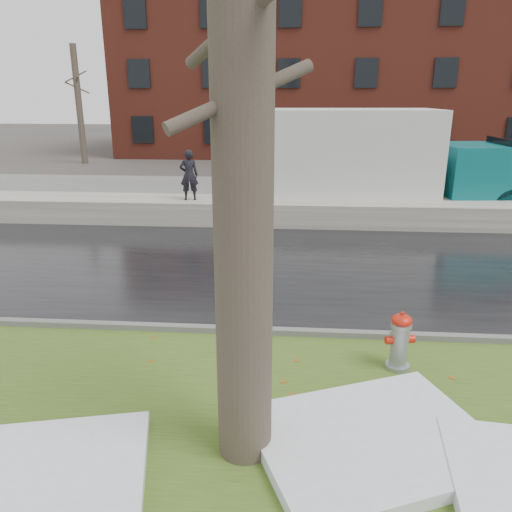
# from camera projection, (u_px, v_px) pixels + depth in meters

# --- Properties ---
(ground) EXTENTS (120.00, 120.00, 0.00)m
(ground) POSITION_uv_depth(u_px,v_px,m) (271.00, 367.00, 7.48)
(ground) COLOR #47423D
(ground) RESTS_ON ground
(verge) EXTENTS (60.00, 4.50, 0.04)m
(verge) POSITION_uv_depth(u_px,v_px,m) (266.00, 417.00, 6.29)
(verge) COLOR #37511B
(verge) RESTS_ON ground
(road) EXTENTS (60.00, 7.00, 0.03)m
(road) POSITION_uv_depth(u_px,v_px,m) (280.00, 267.00, 11.74)
(road) COLOR black
(road) RESTS_ON ground
(parking_lot) EXTENTS (60.00, 9.00, 0.03)m
(parking_lot) POSITION_uv_depth(u_px,v_px,m) (287.00, 196.00, 19.80)
(parking_lot) COLOR slate
(parking_lot) RESTS_ON ground
(curb) EXTENTS (60.00, 0.15, 0.14)m
(curb) POSITION_uv_depth(u_px,v_px,m) (274.00, 332.00, 8.41)
(curb) COLOR slate
(curb) RESTS_ON ground
(snowbank) EXTENTS (60.00, 1.60, 0.75)m
(snowbank) POSITION_uv_depth(u_px,v_px,m) (285.00, 212.00, 15.61)
(snowbank) COLOR #BDB7AD
(snowbank) RESTS_ON ground
(brick_building) EXTENTS (26.00, 12.00, 10.00)m
(brick_building) POSITION_uv_depth(u_px,v_px,m) (322.00, 76.00, 34.21)
(brick_building) COLOR maroon
(brick_building) RESTS_ON ground
(bg_tree_left) EXTENTS (1.40, 1.62, 6.50)m
(bg_tree_left) POSITION_uv_depth(u_px,v_px,m) (79.00, 104.00, 28.18)
(bg_tree_left) COLOR brown
(bg_tree_left) RESTS_ON ground
(bg_tree_center) EXTENTS (1.40, 1.62, 6.50)m
(bg_tree_center) POSITION_uv_depth(u_px,v_px,m) (197.00, 103.00, 31.53)
(bg_tree_center) COLOR brown
(bg_tree_center) RESTS_ON ground
(fire_hydrant) EXTENTS (0.45, 0.40, 0.90)m
(fire_hydrant) POSITION_uv_depth(u_px,v_px,m) (400.00, 338.00, 7.24)
(fire_hydrant) COLOR gray
(fire_hydrant) RESTS_ON verge
(tree) EXTENTS (1.33, 1.56, 7.49)m
(tree) POSITION_uv_depth(u_px,v_px,m) (242.00, 105.00, 4.54)
(tree) COLOR brown
(tree) RESTS_ON verge
(box_truck) EXTENTS (10.41, 3.08, 3.44)m
(box_truck) POSITION_uv_depth(u_px,v_px,m) (384.00, 161.00, 16.19)
(box_truck) COLOR black
(box_truck) RESTS_ON ground
(worker) EXTENTS (0.64, 0.50, 1.54)m
(worker) POSITION_uv_depth(u_px,v_px,m) (189.00, 175.00, 15.28)
(worker) COLOR black
(worker) RESTS_ON snowbank
(snow_patch_near) EXTENTS (3.17, 2.84, 0.16)m
(snow_patch_near) POSITION_uv_depth(u_px,v_px,m) (372.00, 440.00, 5.72)
(snow_patch_near) COLOR silver
(snow_patch_near) RESTS_ON verge
(snow_patch_far) EXTENTS (2.51, 2.06, 0.14)m
(snow_patch_far) POSITION_uv_depth(u_px,v_px,m) (39.00, 472.00, 5.25)
(snow_patch_far) COLOR silver
(snow_patch_far) RESTS_ON verge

